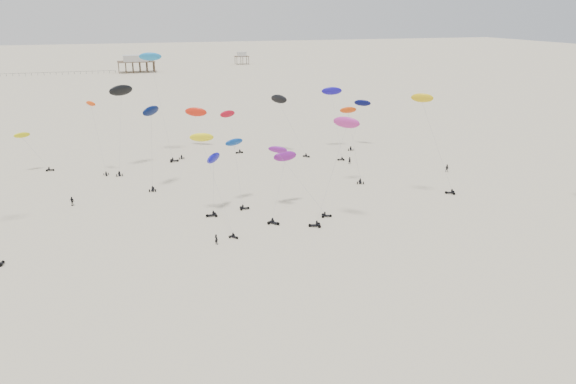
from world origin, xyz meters
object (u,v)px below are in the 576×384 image
object	(u,v)px
rig_0	(207,153)
rig_9	(213,172)
pavilion_small	(242,59)
spectator_0	(216,244)
rig_4	(282,172)
pavilion_main	(136,65)

from	to	relation	value
rig_0	rig_9	bearing A→B (deg)	-157.17
pavilion_small	rig_0	distance (m)	289.39
spectator_0	pavilion_small	bearing A→B (deg)	-50.32
pavilion_small	spectator_0	world-z (taller)	pavilion_small
rig_0	spectator_0	distance (m)	17.66
rig_0	rig_4	bearing A→B (deg)	145.01
pavilion_main	rig_4	size ratio (longest dim) A/B	1.56
pavilion_small	rig_9	distance (m)	287.00
pavilion_small	rig_4	size ratio (longest dim) A/B	0.67
pavilion_main	rig_0	world-z (taller)	rig_0
rig_0	spectator_0	xyz separation A→B (m)	(-1.22, -13.21, -11.65)
pavilion_small	spectator_0	distance (m)	302.40
pavilion_small	rig_4	xyz separation A→B (m)	(-57.51, -280.63, 3.62)
pavilion_main	rig_0	xyz separation A→B (m)	(-1.17, -250.38, 7.43)
pavilion_main	rig_9	xyz separation A→B (m)	(0.16, -248.35, 3.21)
pavilion_small	rig_0	world-z (taller)	rig_0
pavilion_small	rig_4	bearing A→B (deg)	-101.58
rig_9	spectator_0	distance (m)	17.15
pavilion_small	rig_4	world-z (taller)	rig_4
rig_0	spectator_0	bearing A→B (deg)	50.78
pavilion_main	pavilion_small	size ratio (longest dim) A/B	2.33
pavilion_main	spectator_0	size ratio (longest dim) A/B	10.45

